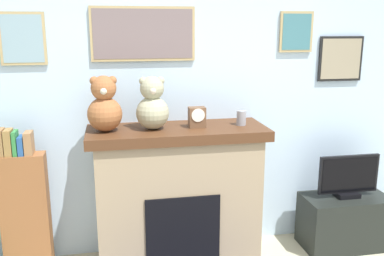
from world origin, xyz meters
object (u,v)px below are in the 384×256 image
object	(u,v)px
fireplace	(178,195)
teddy_bear_cream	(152,106)
teddy_bear_grey	(104,107)
television	(348,177)
tv_stand	(344,221)
bookshelf	(25,209)
mantel_clock	(197,117)
candle_jar	(241,118)

from	to	relation	value
fireplace	teddy_bear_cream	size ratio (longest dim) A/B	3.42
fireplace	teddy_bear_grey	distance (m)	0.95
television	tv_stand	bearing A→B (deg)	90.00
bookshelf	mantel_clock	world-z (taller)	mantel_clock
fireplace	teddy_bear_grey	xyz separation A→B (m)	(-0.56, -0.02, 0.77)
bookshelf	fireplace	bearing A→B (deg)	-2.73
fireplace	teddy_bear_cream	world-z (taller)	teddy_bear_cream
television	candle_jar	world-z (taller)	candle_jar
candle_jar	teddy_bear_cream	size ratio (longest dim) A/B	0.29
mantel_clock	teddy_bear_grey	bearing A→B (deg)	179.91
fireplace	television	distance (m)	1.51
candle_jar	fireplace	bearing A→B (deg)	178.06
mantel_clock	teddy_bear_cream	distance (m)	0.37
teddy_bear_cream	television	bearing A→B (deg)	-0.85
mantel_clock	television	bearing A→B (deg)	-1.03
teddy_bear_grey	fireplace	bearing A→B (deg)	1.88
tv_stand	television	bearing A→B (deg)	-90.00
television	teddy_bear_cream	distance (m)	1.84
tv_stand	television	xyz separation A→B (m)	(0.00, -0.00, 0.42)
bookshelf	teddy_bear_cream	size ratio (longest dim) A/B	2.89
bookshelf	teddy_bear_cream	distance (m)	1.30
bookshelf	television	size ratio (longest dim) A/B	2.17
candle_jar	teddy_bear_cream	xyz separation A→B (m)	(-0.72, -0.00, 0.13)
mantel_clock	teddy_bear_cream	world-z (taller)	teddy_bear_cream
mantel_clock	teddy_bear_grey	distance (m)	0.72
teddy_bear_grey	tv_stand	bearing A→B (deg)	-0.67
fireplace	bookshelf	size ratio (longest dim) A/B	1.18
television	teddy_bear_cream	xyz separation A→B (m)	(-1.71, 0.03, 0.69)
television	mantel_clock	bearing A→B (deg)	178.97
teddy_bear_cream	teddy_bear_grey	bearing A→B (deg)	-180.00
fireplace	mantel_clock	xyz separation A→B (m)	(0.16, -0.02, 0.66)
teddy_bear_cream	fireplace	bearing A→B (deg)	5.34
bookshelf	teddy_bear_cream	world-z (taller)	teddy_bear_cream
bookshelf	teddy_bear_grey	xyz separation A→B (m)	(0.65, -0.08, 0.81)
television	mantel_clock	size ratio (longest dim) A/B	3.44
television	candle_jar	xyz separation A→B (m)	(-0.99, 0.03, 0.57)
bookshelf	tv_stand	world-z (taller)	bookshelf
fireplace	candle_jar	world-z (taller)	candle_jar
bookshelf	teddy_bear_grey	distance (m)	1.04
fireplace	candle_jar	size ratio (longest dim) A/B	11.89
television	teddy_bear_grey	bearing A→B (deg)	179.30
teddy_bear_grey	teddy_bear_cream	xyz separation A→B (m)	(0.36, 0.00, -0.01)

